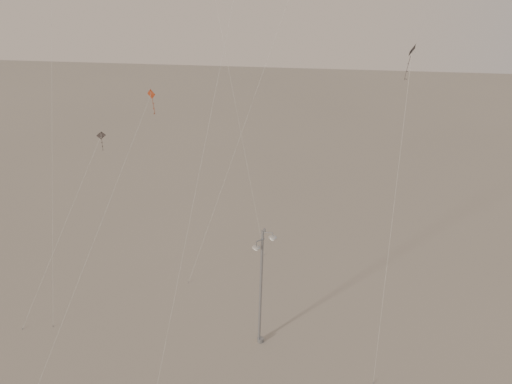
# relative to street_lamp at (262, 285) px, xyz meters

# --- Properties ---
(street_lamp) EXTENTS (1.47, 0.88, 8.64)m
(street_lamp) POSITION_rel_street_lamp_xyz_m (0.00, 0.00, 0.00)
(street_lamp) COLOR gray
(street_lamp) RESTS_ON ground
(kite_1) EXTENTS (5.07, 13.66, 28.81)m
(kite_1) POSITION_rel_street_lamp_xyz_m (-2.12, 3.27, 15.87)
(kite_1) COLOR #302928
(kite_1) RESTS_ON ground
(kite_3) EXTENTS (5.79, 11.53, 16.16)m
(kite_3) POSITION_rel_street_lamp_xyz_m (-8.30, 0.37, 7.43)
(kite_3) COLOR maroon
(kite_3) RESTS_ON ground
(kite_4) EXTENTS (0.90, 5.07, 19.38)m
(kite_4) POSITION_rel_street_lamp_xyz_m (7.63, 0.72, 10.01)
(kite_4) COLOR #302928
(kite_4) RESTS_ON ground
(kite_6) EXTENTS (5.17, 6.41, 12.33)m
(kite_6) POSITION_rel_street_lamp_xyz_m (-12.63, 4.32, 4.73)
(kite_6) COLOR #302928
(kite_6) RESTS_ON ground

